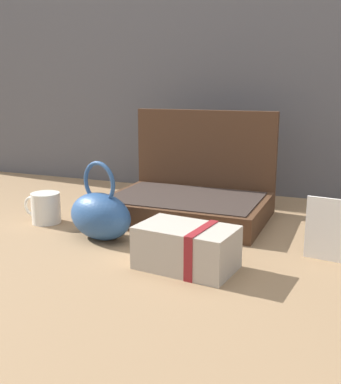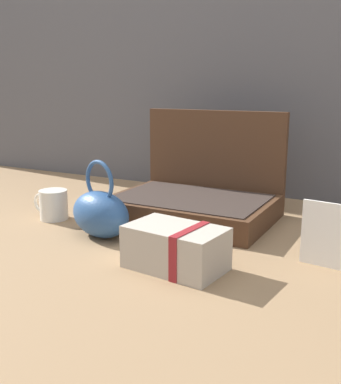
{
  "view_description": "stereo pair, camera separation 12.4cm",
  "coord_description": "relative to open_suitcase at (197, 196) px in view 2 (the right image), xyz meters",
  "views": [
    {
      "loc": [
        0.44,
        -1.14,
        0.4
      ],
      "look_at": [
        -0.01,
        -0.02,
        0.12
      ],
      "focal_mm": 42.97,
      "sensor_mm": 36.0,
      "label": 1
    },
    {
      "loc": [
        0.55,
        -1.08,
        0.4
      ],
      "look_at": [
        -0.01,
        -0.02,
        0.12
      ],
      "focal_mm": 42.97,
      "sensor_mm": 36.0,
      "label": 2
    }
  ],
  "objects": [
    {
      "name": "ground_plane",
      "position": [
        0.03,
        -0.18,
        -0.07
      ],
      "size": [
        6.0,
        6.0,
        0.0
      ],
      "primitive_type": "plane",
      "color": "#8C6D4C"
    },
    {
      "name": "coffee_mug",
      "position": [
        -0.38,
        -0.23,
        -0.02
      ],
      "size": [
        0.12,
        0.09,
        0.09
      ],
      "color": "silver",
      "rests_on": "ground_plane"
    },
    {
      "name": "open_suitcase",
      "position": [
        0.0,
        0.0,
        0.0
      ],
      "size": [
        0.48,
        0.35,
        0.32
      ],
      "color": "#4C301E",
      "rests_on": "ground_plane"
    },
    {
      "name": "teal_pouch_handbag",
      "position": [
        -0.15,
        -0.3,
        0.0
      ],
      "size": [
        0.22,
        0.17,
        0.21
      ],
      "color": "#284C7F",
      "rests_on": "ground_plane"
    },
    {
      "name": "cream_toiletry_bag",
      "position": [
        0.14,
        -0.4,
        -0.02
      ],
      "size": [
        0.23,
        0.16,
        0.1
      ],
      "color": "#B2A899",
      "rests_on": "ground_plane"
    },
    {
      "name": "info_card_left",
      "position": [
        0.43,
        -0.23,
        0.01
      ],
      "size": [
        0.11,
        0.02,
        0.15
      ],
      "primitive_type": "cube",
      "rotation": [
        0.0,
        0.0,
        -0.13
      ],
      "color": "white",
      "rests_on": "ground_plane"
    }
  ]
}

